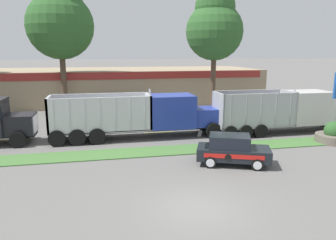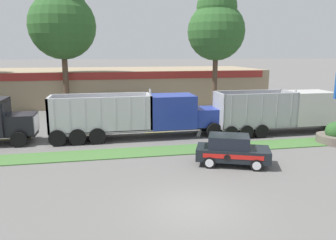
{
  "view_description": "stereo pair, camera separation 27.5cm",
  "coord_description": "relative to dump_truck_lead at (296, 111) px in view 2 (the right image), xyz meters",
  "views": [
    {
      "loc": [
        -3.67,
        -11.89,
        6.24
      ],
      "look_at": [
        0.71,
        8.84,
        1.85
      ],
      "focal_mm": 35.0,
      "sensor_mm": 36.0,
      "label": 1
    },
    {
      "loc": [
        -3.4,
        -11.94,
        6.24
      ],
      "look_at": [
        0.71,
        8.84,
        1.85
      ],
      "focal_mm": 35.0,
      "sensor_mm": 36.0,
      "label": 2
    }
  ],
  "objects": [
    {
      "name": "dump_truck_lead",
      "position": [
        0.0,
        0.0,
        0.0
      ],
      "size": [
        11.11,
        2.79,
        3.53
      ],
      "color": "black",
      "rests_on": "ground_plane"
    },
    {
      "name": "centre_line_3",
      "position": [
        -16.06,
        1.94,
        -1.66
      ],
      "size": [
        2.4,
        0.14,
        0.01
      ],
      "primitive_type": "cube",
      "color": "yellow",
      "rests_on": "ground_plane"
    },
    {
      "name": "centre_line_4",
      "position": [
        -10.66,
        1.94,
        -1.66
      ],
      "size": [
        2.4,
        0.14,
        0.01
      ],
      "primitive_type": "cube",
      "color": "yellow",
      "rests_on": "ground_plane"
    },
    {
      "name": "stone_planter",
      "position": [
        0.85,
        -3.49,
        -1.14
      ],
      "size": [
        2.41,
        2.41,
        1.51
      ],
      "color": "#6B6056",
      "rests_on": "ground_plane"
    },
    {
      "name": "rally_car",
      "position": [
        -7.98,
        -6.36,
        -0.79
      ],
      "size": [
        4.39,
        3.08,
        1.74
      ],
      "color": "black",
      "rests_on": "ground_plane"
    },
    {
      "name": "grass_verge",
      "position": [
        -11.51,
        -3.11,
        -1.63
      ],
      "size": [
        120.0,
        2.1,
        0.06
      ],
      "primitive_type": "cube",
      "color": "#477538",
      "rests_on": "ground_plane"
    },
    {
      "name": "tree_behind_centre",
      "position": [
        -3.62,
        9.25,
        7.17
      ],
      "size": [
        5.74,
        5.74,
        12.58
      ],
      "color": "brown",
      "rests_on": "ground_plane"
    },
    {
      "name": "dump_truck_trail",
      "position": [
        -11.1,
        0.65,
        -0.04
      ],
      "size": [
        13.04,
        2.83,
        3.72
      ],
      "color": "black",
      "rests_on": "ground_plane"
    },
    {
      "name": "tree_behind_left",
      "position": [
        -18.8,
        13.3,
        7.91
      ],
      "size": [
        6.82,
        6.82,
        14.02
      ],
      "color": "brown",
      "rests_on": "ground_plane"
    },
    {
      "name": "centre_line_2",
      "position": [
        -21.46,
        1.94,
        -1.66
      ],
      "size": [
        2.4,
        0.14,
        0.01
      ],
      "primitive_type": "cube",
      "color": "yellow",
      "rests_on": "ground_plane"
    },
    {
      "name": "ground_plane",
      "position": [
        -11.51,
        -11.05,
        -1.66
      ],
      "size": [
        600.0,
        600.0,
        0.0
      ],
      "primitive_type": "plane",
      "color": "slate"
    },
    {
      "name": "centre_line_6",
      "position": [
        0.14,
        1.94,
        -1.66
      ],
      "size": [
        2.4,
        0.14,
        0.01
      ],
      "primitive_type": "cube",
      "color": "yellow",
      "rests_on": "ground_plane"
    },
    {
      "name": "store_building_backdrop",
      "position": [
        -13.87,
        20.16,
        0.4
      ],
      "size": [
        37.93,
        12.1,
        4.13
      ],
      "color": "#9E896B",
      "rests_on": "ground_plane"
    },
    {
      "name": "centre_line_5",
      "position": [
        -5.26,
        1.94,
        -1.66
      ],
      "size": [
        2.4,
        0.14,
        0.01
      ],
      "primitive_type": "cube",
      "color": "yellow",
      "rests_on": "ground_plane"
    }
  ]
}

